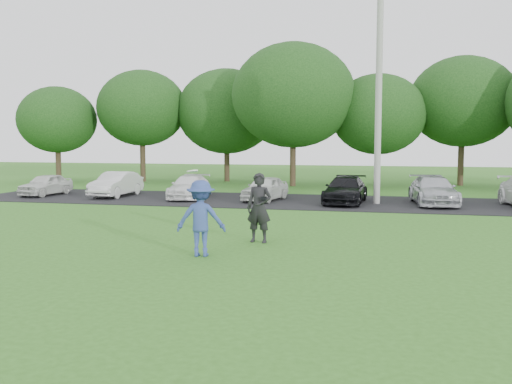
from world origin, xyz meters
The scene contains 7 objects.
ground centered at (0.00, 0.00, 0.00)m, with size 100.00×100.00×0.00m, color #33681D.
parking_lot centered at (0.00, 13.00, 0.01)m, with size 32.00×6.50×0.03m, color black.
utility_pole centered at (3.24, 12.72, 4.52)m, with size 0.28×0.28×9.04m, color #A5A59F.
frisbee_player centered at (-0.63, 0.38, 0.93)m, with size 1.30×0.89×2.13m.
camera_bystander centered at (0.33, 2.50, 0.96)m, with size 0.75×0.54×1.92m.
parked_cars centered at (1.35, 12.85, 0.62)m, with size 27.68×4.71×1.24m.
tree_row centered at (1.51, 22.76, 4.91)m, with size 42.39×9.85×8.64m.
Camera 1 is at (3.84, -12.65, 2.84)m, focal length 40.00 mm.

